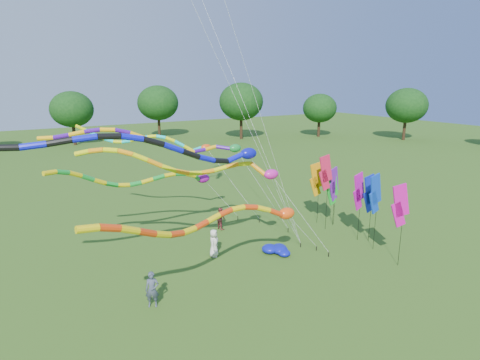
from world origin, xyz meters
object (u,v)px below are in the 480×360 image
tube_kite_red (228,219)px  tube_kite_orange (206,167)px  person_a (214,243)px  person_b (152,289)px  blue_nylon_heap (276,250)px  person_c (220,218)px

tube_kite_red → tube_kite_orange: bearing=75.0°
person_a → person_b: size_ratio=0.98×
tube_kite_orange → blue_nylon_heap: tube_kite_orange is taller
tube_kite_orange → person_b: (-3.98, -2.27, -4.90)m
person_a → person_c: 4.53m
tube_kite_red → person_c: size_ratio=8.87×
tube_kite_red → blue_nylon_heap: tube_kite_red is taller
tube_kite_orange → person_a: tube_kite_orange is taller
person_b → person_c: (7.41, 7.13, -0.08)m
tube_kite_red → person_c: (3.63, 7.60, -2.97)m
blue_nylon_heap → person_c: size_ratio=1.06×
person_b → tube_kite_red: bearing=18.8°
person_c → tube_kite_red: bearing=143.7°
person_c → person_a: bearing=135.9°
person_b → blue_nylon_heap: bearing=37.4°
blue_nylon_heap → person_b: size_ratio=0.96×
blue_nylon_heap → tube_kite_orange: bearing=172.6°
tube_kite_red → blue_nylon_heap: 6.13m
person_a → person_b: (-4.92, -3.35, 0.02)m
person_a → person_c: size_ratio=1.08×
tube_kite_orange → person_b: 6.71m
tube_kite_red → person_c: bearing=53.7°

